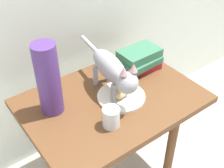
{
  "coord_description": "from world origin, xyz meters",
  "views": [
    {
      "loc": [
        -0.6,
        -0.8,
        1.39
      ],
      "look_at": [
        0.0,
        0.0,
        0.62
      ],
      "focal_mm": 47.32,
      "sensor_mm": 36.0,
      "label": 1
    }
  ],
  "objects_px": {
    "book_stack": "(139,60)",
    "candle_jar": "(111,118)",
    "plate": "(121,97)",
    "green_vase": "(48,80)",
    "cat": "(113,70)",
    "bread_roll": "(120,92)",
    "side_table": "(112,111)"
  },
  "relations": [
    {
      "from": "plate",
      "to": "bread_roll",
      "type": "distance_m",
      "value": 0.03
    },
    {
      "from": "cat",
      "to": "green_vase",
      "type": "bearing_deg",
      "value": 165.11
    },
    {
      "from": "side_table",
      "to": "candle_jar",
      "type": "distance_m",
      "value": 0.2
    },
    {
      "from": "plate",
      "to": "green_vase",
      "type": "distance_m",
      "value": 0.34
    },
    {
      "from": "cat",
      "to": "candle_jar",
      "type": "distance_m",
      "value": 0.22
    },
    {
      "from": "plate",
      "to": "cat",
      "type": "height_order",
      "value": "cat"
    },
    {
      "from": "side_table",
      "to": "candle_jar",
      "type": "height_order",
      "value": "candle_jar"
    },
    {
      "from": "green_vase",
      "to": "candle_jar",
      "type": "distance_m",
      "value": 0.29
    },
    {
      "from": "side_table",
      "to": "bread_roll",
      "type": "bearing_deg",
      "value": -44.31
    },
    {
      "from": "plate",
      "to": "candle_jar",
      "type": "bearing_deg",
      "value": -141.44
    },
    {
      "from": "candle_jar",
      "to": "side_table",
      "type": "bearing_deg",
      "value": 52.07
    },
    {
      "from": "bread_roll",
      "to": "cat",
      "type": "xyz_separation_m",
      "value": [
        -0.0,
        0.04,
        0.09
      ]
    },
    {
      "from": "plate",
      "to": "book_stack",
      "type": "relative_size",
      "value": 0.98
    },
    {
      "from": "cat",
      "to": "book_stack",
      "type": "xyz_separation_m",
      "value": [
        0.23,
        0.09,
        -0.08
      ]
    },
    {
      "from": "bread_roll",
      "to": "book_stack",
      "type": "relative_size",
      "value": 0.37
    },
    {
      "from": "cat",
      "to": "bread_roll",
      "type": "bearing_deg",
      "value": -85.5
    },
    {
      "from": "cat",
      "to": "green_vase",
      "type": "xyz_separation_m",
      "value": [
        -0.27,
        0.07,
        0.03
      ]
    },
    {
      "from": "side_table",
      "to": "book_stack",
      "type": "distance_m",
      "value": 0.3
    },
    {
      "from": "side_table",
      "to": "plate",
      "type": "height_order",
      "value": "plate"
    },
    {
      "from": "book_stack",
      "to": "cat",
      "type": "bearing_deg",
      "value": -159.29
    },
    {
      "from": "plate",
      "to": "green_vase",
      "type": "height_order",
      "value": "green_vase"
    },
    {
      "from": "side_table",
      "to": "cat",
      "type": "height_order",
      "value": "cat"
    },
    {
      "from": "book_stack",
      "to": "candle_jar",
      "type": "distance_m",
      "value": 0.42
    },
    {
      "from": "bread_roll",
      "to": "candle_jar",
      "type": "relative_size",
      "value": 0.94
    },
    {
      "from": "green_vase",
      "to": "candle_jar",
      "type": "xyz_separation_m",
      "value": [
        0.14,
        -0.22,
        -0.12
      ]
    },
    {
      "from": "candle_jar",
      "to": "cat",
      "type": "bearing_deg",
      "value": 50.96
    },
    {
      "from": "cat",
      "to": "green_vase",
      "type": "relative_size",
      "value": 1.51
    },
    {
      "from": "bread_roll",
      "to": "green_vase",
      "type": "distance_m",
      "value": 0.32
    },
    {
      "from": "plate",
      "to": "candle_jar",
      "type": "relative_size",
      "value": 2.51
    },
    {
      "from": "cat",
      "to": "side_table",
      "type": "bearing_deg",
      "value": -135.39
    },
    {
      "from": "bread_roll",
      "to": "plate",
      "type": "bearing_deg",
      "value": 7.75
    },
    {
      "from": "plate",
      "to": "book_stack",
      "type": "height_order",
      "value": "book_stack"
    }
  ]
}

